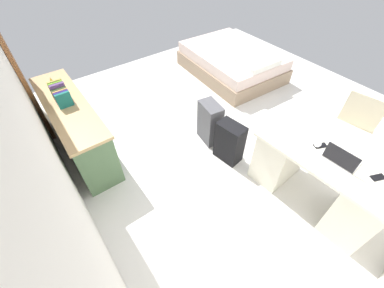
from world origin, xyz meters
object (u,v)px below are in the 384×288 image
Objects in this scene: credenza at (76,128)px; desk at (317,177)px; office_chair at (348,134)px; suitcase_spare_grey at (210,123)px; computer_mouse at (318,144)px; figurine_small at (52,81)px; cell_phone_near_laptop at (378,177)px; cell_phone_by_mouse at (320,146)px; bed at (232,62)px; suitcase_black at (229,142)px; laptop at (341,159)px.

desk is at bearing -142.11° from credenza.
office_chair is 1.81m from suitcase_spare_grey.
figurine_small reaches higher than computer_mouse.
figurine_small reaches higher than cell_phone_near_laptop.
computer_mouse is at bearing 51.77° from cell_phone_by_mouse.
figurine_small reaches higher than bed.
suitcase_black reaches higher than bed.
office_chair is at bearing -30.39° from cell_phone_near_laptop.
bed is 3.13× the size of suitcase_spare_grey.
cell_phone_near_laptop is (-0.42, -0.11, 0.37)m from desk.
desk is 0.42m from laptop.
credenza is at bearing 36.74° from laptop.
figurine_small is at bearing 32.58° from desk.
suitcase_black is 1.62m from cell_phone_near_laptop.
suitcase_black is 1.31m from laptop.
bed is 3.23m from figurine_small.
credenza is 16.36× the size of figurine_small.
credenza is 3.50m from cell_phone_near_laptop.
computer_mouse is (-1.35, -0.34, 0.46)m from suitcase_spare_grey.
cell_phone_near_laptop is at bearing -149.42° from figurine_small.
office_chair is 0.48× the size of bed.
suitcase_black is (-1.37, -1.55, -0.10)m from credenza.
figurine_small is (1.46, 1.58, 0.53)m from suitcase_spare_grey.
figurine_small is (2.82, 1.93, 0.09)m from cell_phone_by_mouse.
cell_phone_by_mouse reaches higher than bed.
suitcase_spare_grey is 1.48m from cell_phone_by_mouse.
office_chair is 3.60m from credenza.
laptop is at bearing 41.82° from cell_phone_near_laptop.
office_chair is 0.93m from cell_phone_by_mouse.
cell_phone_near_laptop is at bearing -175.26° from computer_mouse.
suitcase_black is 5.35× the size of figurine_small.
desk is at bearing 100.47° from office_chair.
computer_mouse is at bearing 90.32° from office_chair.
bed is at bearing -8.13° from office_chair.
suitcase_black is at bearing -131.43° from credenza.
figurine_small reaches higher than cell_phone_by_mouse.
computer_mouse is (-2.57, 1.24, 0.53)m from bed.
computer_mouse is (-0.90, -0.36, 0.48)m from suitcase_black.
suitcase_spare_grey is (1.51, 0.31, -0.08)m from desk.
credenza is 13.24× the size of cell_phone_near_laptop.
cell_phone_near_laptop is at bearing 126.54° from office_chair.
credenza reaches higher than computer_mouse.
suitcase_spare_grey is 1.46m from computer_mouse.
computer_mouse is at bearing -139.83° from credenza.
suitcase_spare_grey is at bearing -120.36° from credenza.
laptop reaches higher than bed.
laptop reaches higher than figurine_small.
cell_phone_near_laptop reaches higher than suitcase_spare_grey.
computer_mouse reaches higher than suitcase_black.
figurine_small is (0.24, 3.16, 0.61)m from bed.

